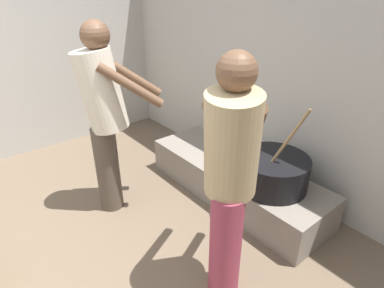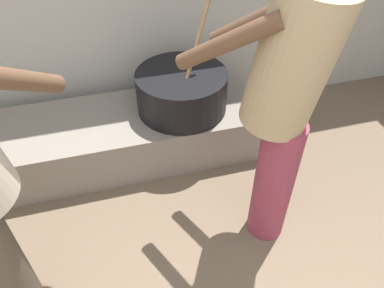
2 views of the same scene
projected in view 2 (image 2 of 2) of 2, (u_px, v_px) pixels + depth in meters
The scene contains 3 objects.
hearth_ledge at pixel (123, 136), 2.44m from camera, with size 1.81×0.60×0.33m, color slate.
cooking_pot_main at pixel (182, 91), 2.32m from camera, with size 0.58×0.58×0.71m.
cook_in_tan_shirt at pixel (285, 97), 1.52m from camera, with size 0.66×0.70×1.55m.
Camera 2 is at (-0.25, 0.20, 1.75)m, focal length 34.05 mm.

